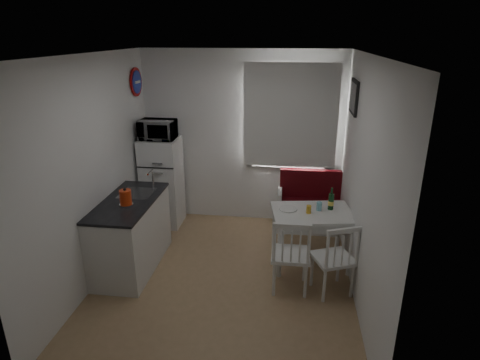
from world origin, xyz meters
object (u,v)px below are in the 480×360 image
(fridge, at_px, (162,182))
(kettle, at_px, (126,197))
(microwave, at_px, (158,130))
(kitchen_counter, at_px, (131,233))
(bench, at_px, (318,211))
(chair_left, at_px, (291,249))
(dining_table, at_px, (312,218))
(wine_bottle, at_px, (331,199))
(chair_right, at_px, (335,253))

(fridge, relative_size, kettle, 6.27)
(microwave, bearing_deg, kitchen_counter, -90.94)
(kitchen_counter, bearing_deg, bench, 29.68)
(chair_left, xyz_separation_m, fridge, (-1.96, 1.57, 0.11))
(chair_left, relative_size, fridge, 0.36)
(bench, bearing_deg, chair_left, -103.34)
(dining_table, relative_size, wine_bottle, 3.73)
(chair_left, relative_size, kettle, 2.28)
(microwave, xyz_separation_m, wine_bottle, (2.43, -0.76, -0.62))
(kitchen_counter, xyz_separation_m, bench, (2.37, 1.35, -0.16))
(chair_right, bearing_deg, kitchen_counter, 149.97)
(chair_right, xyz_separation_m, fridge, (-2.43, 1.57, 0.13))
(wine_bottle, bearing_deg, kettle, -166.05)
(chair_right, distance_m, kettle, 2.45)
(kettle, xyz_separation_m, wine_bottle, (2.40, 0.60, -0.13))
(kitchen_counter, xyz_separation_m, kettle, (0.05, -0.16, 0.55))
(chair_left, bearing_deg, kitchen_counter, 169.87)
(dining_table, xyz_separation_m, kettle, (-2.18, -0.50, 0.36))
(microwave, bearing_deg, kettle, -88.73)
(chair_right, relative_size, fridge, 0.40)
(chair_right, distance_m, microwave, 3.02)
(bench, distance_m, dining_table, 1.09)
(chair_left, xyz_separation_m, chair_right, (0.47, 0.00, -0.02))
(bench, bearing_deg, dining_table, -98.32)
(kitchen_counter, xyz_separation_m, dining_table, (2.22, 0.33, 0.19))
(chair_right, relative_size, microwave, 1.07)
(dining_table, bearing_deg, chair_right, -80.25)
(dining_table, distance_m, chair_right, 0.71)
(fridge, bearing_deg, bench, 2.64)
(bench, xyz_separation_m, chair_left, (-0.40, -1.68, 0.28))
(chair_right, height_order, kettle, kettle)
(kitchen_counter, distance_m, microwave, 1.58)
(chair_left, bearing_deg, wine_bottle, 57.52)
(fridge, distance_m, wine_bottle, 2.57)
(chair_right, distance_m, fridge, 2.90)
(wine_bottle, bearing_deg, dining_table, -156.00)
(chair_right, height_order, wine_bottle, wine_bottle)
(kitchen_counter, distance_m, chair_left, 2.01)
(kitchen_counter, height_order, dining_table, kitchen_counter)
(fridge, height_order, wine_bottle, fridge)
(chair_right, height_order, fridge, fridge)
(microwave, bearing_deg, chair_right, -32.05)
(chair_left, distance_m, kettle, 1.98)
(dining_table, relative_size, fridge, 0.79)
(chair_left, height_order, kettle, kettle)
(bench, distance_m, kettle, 2.87)
(kitchen_counter, distance_m, wine_bottle, 2.52)
(kitchen_counter, distance_m, bench, 2.74)
(bench, relative_size, wine_bottle, 4.29)
(fridge, bearing_deg, wine_bottle, -18.43)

